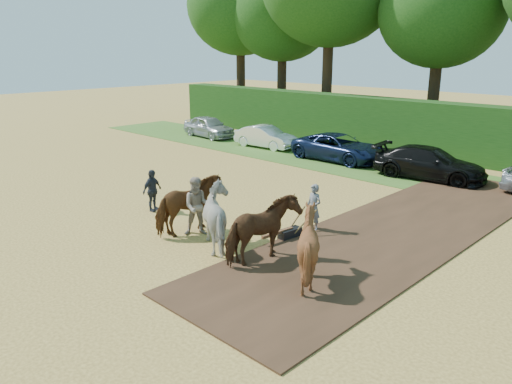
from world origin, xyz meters
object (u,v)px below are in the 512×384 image
object	(u,v)px
spectator_far	(152,191)
plough_team	(244,224)
parked_cars	(454,167)
spectator_near	(198,206)

from	to	relation	value
spectator_far	plough_team	bearing A→B (deg)	-108.21
plough_team	parked_cars	size ratio (longest dim) A/B	0.17
spectator_far	plough_team	size ratio (longest dim) A/B	0.25
plough_team	spectator_far	bearing A→B (deg)	175.09
spectator_near	plough_team	size ratio (longest dim) A/B	0.30
spectator_near	plough_team	bearing A→B (deg)	-53.36
spectator_far	parked_cars	bearing A→B (deg)	-40.98
spectator_near	parked_cars	bearing A→B (deg)	24.53
spectator_near	spectator_far	xyz separation A→B (m)	(-3.05, 0.37, -0.17)
plough_team	parked_cars	xyz separation A→B (m)	(0.89, 12.16, -0.23)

